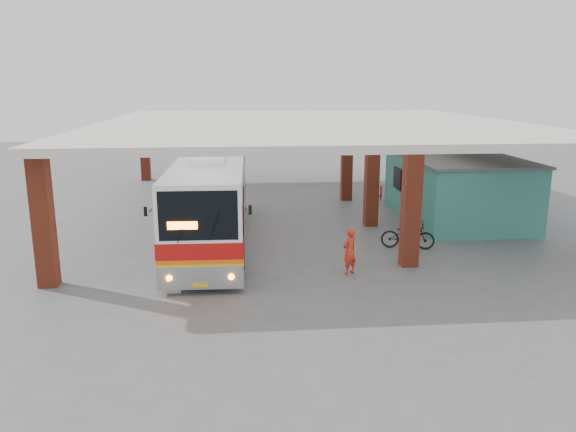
# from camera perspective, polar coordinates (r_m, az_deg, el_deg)

# --- Properties ---
(ground) EXTENTS (90.00, 90.00, 0.00)m
(ground) POSITION_cam_1_polar(r_m,az_deg,el_deg) (23.41, 2.88, -2.91)
(ground) COLOR #515154
(ground) RESTS_ON ground
(brick_columns) EXTENTS (20.10, 21.60, 4.35)m
(brick_columns) POSITION_cam_1_polar(r_m,az_deg,el_deg) (27.98, 4.40, 4.32)
(brick_columns) COLOR #9C3B22
(brick_columns) RESTS_ON ground
(canopy_roof) EXTENTS (21.00, 23.00, 0.30)m
(canopy_roof) POSITION_cam_1_polar(r_m,az_deg,el_deg) (29.06, 2.15, 9.30)
(canopy_roof) COLOR beige
(canopy_roof) RESTS_ON brick_columns
(shop_building) EXTENTS (5.20, 8.20, 3.11)m
(shop_building) POSITION_cam_1_polar(r_m,az_deg,el_deg) (28.78, 16.72, 2.81)
(shop_building) COLOR #2F7769
(shop_building) RESTS_ON ground
(coach_bus) EXTENTS (3.01, 13.05, 3.78)m
(coach_bus) POSITION_cam_1_polar(r_m,az_deg,el_deg) (23.72, -7.74, 1.88)
(coach_bus) COLOR white
(coach_bus) RESTS_ON ground
(motorcycle) EXTENTS (2.26, 1.29, 1.12)m
(motorcycle) POSITION_cam_1_polar(r_m,az_deg,el_deg) (23.19, 12.07, -1.90)
(motorcycle) COLOR black
(motorcycle) RESTS_ON ground
(pedestrian) EXTENTS (0.72, 0.68, 1.65)m
(pedestrian) POSITION_cam_1_polar(r_m,az_deg,el_deg) (19.74, 6.28, -3.57)
(pedestrian) COLOR red
(pedestrian) RESTS_ON ground
(red_chair) EXTENTS (0.58, 0.58, 0.84)m
(red_chair) POSITION_cam_1_polar(r_m,az_deg,el_deg) (32.66, 9.28, 2.30)
(red_chair) COLOR red
(red_chair) RESTS_ON ground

